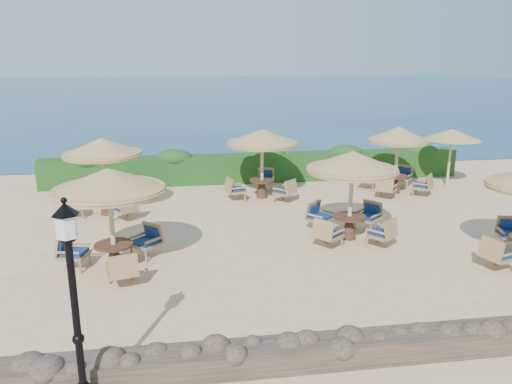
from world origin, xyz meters
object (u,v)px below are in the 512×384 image
object	(u,v)px
lamp_post	(76,318)
cafe_set_4	(262,149)
cafe_set_1	(351,180)
cafe_set_5	(397,151)
extra_parasol	(452,135)
cafe_set_0	(110,198)
cafe_set_3	(103,161)

from	to	relation	value
lamp_post	cafe_set_4	world-z (taller)	lamp_post
cafe_set_1	cafe_set_5	world-z (taller)	same
extra_parasol	cafe_set_0	distance (m)	14.44
extra_parasol	cafe_set_5	size ratio (longest dim) A/B	0.91
lamp_post	cafe_set_1	bearing A→B (deg)	45.47
extra_parasol	cafe_set_0	bearing A→B (deg)	-152.15
cafe_set_1	cafe_set_3	size ratio (longest dim) A/B	0.97
cafe_set_0	cafe_set_4	xyz separation A→B (m)	(4.78, 6.13, -0.02)
cafe_set_4	cafe_set_5	bearing A→B (deg)	-0.90
cafe_set_4	cafe_set_0	bearing A→B (deg)	-127.94
lamp_post	cafe_set_3	xyz separation A→B (m)	(-1.00, 10.09, 0.31)
extra_parasol	cafe_set_3	world-z (taller)	cafe_set_3
cafe_set_0	cafe_set_4	world-z (taller)	same
cafe_set_0	cafe_set_3	distance (m)	4.90
lamp_post	extra_parasol	distance (m)	17.41
cafe_set_0	cafe_set_5	xyz separation A→B (m)	(10.12, 6.04, -0.23)
cafe_set_4	cafe_set_5	distance (m)	5.35
cafe_set_0	cafe_set_3	world-z (taller)	same
lamp_post	cafe_set_3	size ratio (longest dim) A/B	1.21
lamp_post	cafe_set_4	bearing A→B (deg)	67.94
cafe_set_3	cafe_set_4	bearing A→B (deg)	13.01
lamp_post	cafe_set_3	distance (m)	10.14
cafe_set_1	extra_parasol	bearing A→B (deg)	41.51
lamp_post	cafe_set_4	distance (m)	12.29
cafe_set_4	cafe_set_1	bearing A→B (deg)	-69.07
extra_parasol	cafe_set_4	world-z (taller)	cafe_set_4
extra_parasol	cafe_set_1	xyz separation A→B (m)	(-6.14, -5.44, -0.39)
cafe_set_0	cafe_set_1	bearing A→B (deg)	11.17
cafe_set_0	cafe_set_4	size ratio (longest dim) A/B	1.01
cafe_set_1	cafe_set_5	xyz separation A→B (m)	(3.50, 4.74, -0.11)
lamp_post	cafe_set_5	xyz separation A→B (m)	(9.95, 11.30, 0.12)
cafe_set_1	cafe_set_3	xyz separation A→B (m)	(-7.46, 3.52, 0.08)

